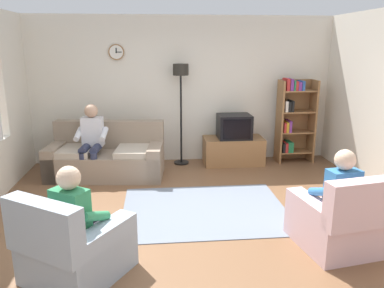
# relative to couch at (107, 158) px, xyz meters

# --- Properties ---
(ground_plane) EXTENTS (12.00, 12.00, 0.00)m
(ground_plane) POSITION_rel_couch_xyz_m (1.37, -1.79, -0.31)
(ground_plane) COLOR brown
(back_wall_assembly) EXTENTS (6.20, 0.17, 2.70)m
(back_wall_assembly) POSITION_rel_couch_xyz_m (1.37, 0.87, 1.04)
(back_wall_assembly) COLOR silver
(back_wall_assembly) RESTS_ON ground_plane
(couch) EXTENTS (1.98, 1.07, 0.90)m
(couch) POSITION_rel_couch_xyz_m (0.00, 0.00, 0.00)
(couch) COLOR gray
(couch) RESTS_ON ground_plane
(tv_stand) EXTENTS (1.10, 0.56, 0.50)m
(tv_stand) POSITION_rel_couch_xyz_m (2.28, 0.46, -0.06)
(tv_stand) COLOR olive
(tv_stand) RESTS_ON ground_plane
(tv) EXTENTS (0.60, 0.49, 0.44)m
(tv) POSITION_rel_couch_xyz_m (2.28, 0.44, 0.41)
(tv) COLOR black
(tv) RESTS_ON tv_stand
(bookshelf) EXTENTS (0.68, 0.36, 1.59)m
(bookshelf) POSITION_rel_couch_xyz_m (3.43, 0.53, 0.53)
(bookshelf) COLOR olive
(bookshelf) RESTS_ON ground_plane
(floor_lamp) EXTENTS (0.28, 0.28, 1.85)m
(floor_lamp) POSITION_rel_couch_xyz_m (1.31, 0.56, 1.14)
(floor_lamp) COLOR black
(floor_lamp) RESTS_ON ground_plane
(armchair_near_window) EXTENTS (1.15, 1.17, 0.90)m
(armchair_near_window) POSITION_rel_couch_xyz_m (0.05, -2.94, -0.02)
(armchair_near_window) COLOR #9EADBC
(armchair_near_window) RESTS_ON ground_plane
(armchair_near_bookshelf) EXTENTS (0.94, 1.00, 0.90)m
(armchair_near_bookshelf) POSITION_rel_couch_xyz_m (2.81, -2.65, -0.02)
(armchair_near_bookshelf) COLOR beige
(armchair_near_bookshelf) RESTS_ON ground_plane
(area_rug) EXTENTS (2.20, 1.70, 0.01)m
(area_rug) POSITION_rel_couch_xyz_m (1.48, -1.56, -0.31)
(area_rug) COLOR slate
(area_rug) RESTS_ON ground_plane
(person_on_couch) EXTENTS (0.54, 0.56, 1.24)m
(person_on_couch) POSITION_rel_couch_xyz_m (-0.21, -0.11, 0.39)
(person_on_couch) COLOR silver
(person_on_couch) RESTS_ON ground_plane
(person_in_left_armchair) EXTENTS (0.61, 0.64, 1.12)m
(person_in_left_armchair) POSITION_rel_couch_xyz_m (0.10, -2.86, 0.29)
(person_in_left_armchair) COLOR #338C59
(person_in_left_armchair) RESTS_ON ground_plane
(person_in_right_armchair) EXTENTS (0.56, 0.58, 1.12)m
(person_in_right_armchair) POSITION_rel_couch_xyz_m (2.80, -2.56, 0.29)
(person_in_right_armchair) COLOR #3372B2
(person_in_right_armchair) RESTS_ON ground_plane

